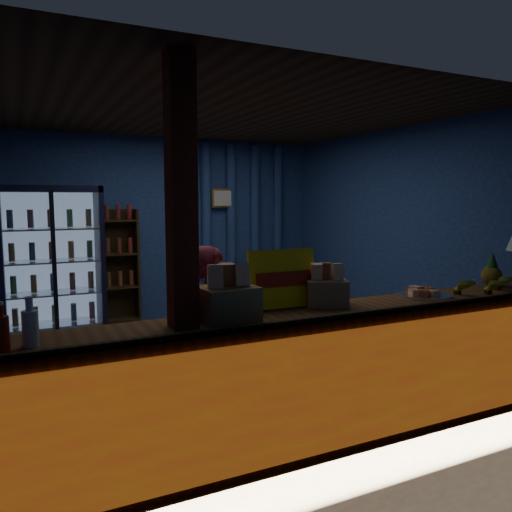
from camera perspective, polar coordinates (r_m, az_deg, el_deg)
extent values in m
plane|color=#515154|center=(5.47, -3.61, -11.99)|extent=(4.60, 4.60, 0.00)
plane|color=navy|center=(7.29, -10.29, 2.98)|extent=(4.60, 0.00, 4.60)
plane|color=navy|center=(3.29, 10.98, -1.21)|extent=(4.60, 0.00, 4.60)
plane|color=navy|center=(6.44, 15.61, 2.40)|extent=(0.00, 4.40, 4.40)
plane|color=#472D19|center=(5.26, -3.82, 15.96)|extent=(4.60, 4.60, 0.00)
cube|color=brown|center=(3.72, 7.85, -13.32)|extent=(4.40, 0.55, 0.95)
cube|color=red|center=(3.50, 10.57, -14.68)|extent=(4.35, 0.02, 0.81)
cube|color=#382811|center=(3.37, 10.55, -6.71)|extent=(4.40, 0.04, 0.04)
cube|color=maroon|center=(3.07, -8.40, -1.69)|extent=(0.16, 0.16, 2.60)
cube|color=black|center=(6.98, -22.39, -0.44)|extent=(1.20, 0.06, 1.90)
cube|color=black|center=(6.70, -27.11, -0.94)|extent=(0.06, 0.60, 1.90)
cube|color=black|center=(6.77, -17.43, -0.45)|extent=(0.06, 0.60, 1.90)
cube|color=black|center=(6.67, -22.58, 7.09)|extent=(1.20, 0.60, 0.08)
cube|color=black|center=(6.88, -21.91, -8.24)|extent=(1.20, 0.60, 0.08)
cube|color=#99B2D8|center=(6.93, -22.37, -0.49)|extent=(1.08, 0.02, 1.74)
cube|color=white|center=(6.43, -22.08, -0.98)|extent=(1.12, 0.02, 1.78)
cube|color=black|center=(6.41, -22.06, -1.00)|extent=(0.05, 0.05, 1.80)
cube|color=silver|center=(6.85, -21.96, -7.18)|extent=(1.08, 0.48, 0.02)
cylinder|color=#B9641A|center=(6.81, -25.81, -6.32)|extent=(0.07, 0.07, 0.22)
cylinder|color=#1A6B26|center=(6.81, -23.91, -6.22)|extent=(0.07, 0.07, 0.22)
cylinder|color=#A36B19|center=(6.82, -22.01, -6.12)|extent=(0.07, 0.07, 0.22)
cylinder|color=navy|center=(6.84, -20.12, -6.01)|extent=(0.07, 0.07, 0.22)
cylinder|color=maroon|center=(6.86, -18.24, -5.90)|extent=(0.07, 0.07, 0.22)
cube|color=silver|center=(6.77, -22.10, -3.89)|extent=(1.08, 0.48, 0.02)
cylinder|color=#1A6B26|center=(6.73, -25.98, -3.00)|extent=(0.07, 0.07, 0.22)
cylinder|color=#A36B19|center=(6.74, -24.06, -2.90)|extent=(0.07, 0.07, 0.22)
cylinder|color=navy|center=(6.75, -22.15, -2.80)|extent=(0.07, 0.07, 0.22)
cylinder|color=maroon|center=(6.76, -20.25, -2.70)|extent=(0.07, 0.07, 0.22)
cylinder|color=#B9641A|center=(6.79, -18.36, -2.59)|extent=(0.07, 0.07, 0.22)
cube|color=silver|center=(6.71, -22.25, -0.52)|extent=(1.08, 0.48, 0.02)
cylinder|color=#A36B19|center=(6.68, -26.15, 0.39)|extent=(0.07, 0.07, 0.22)
cylinder|color=navy|center=(6.69, -24.22, 0.49)|extent=(0.07, 0.07, 0.22)
cylinder|color=maroon|center=(6.70, -22.30, 0.58)|extent=(0.07, 0.07, 0.22)
cylinder|color=#B9641A|center=(6.71, -20.38, 0.67)|extent=(0.07, 0.07, 0.22)
cylinder|color=#1A6B26|center=(6.74, -18.48, 0.77)|extent=(0.07, 0.07, 0.22)
cube|color=silver|center=(6.68, -22.40, 2.89)|extent=(1.08, 0.48, 0.02)
cylinder|color=navy|center=(6.66, -26.32, 3.81)|extent=(0.07, 0.07, 0.22)
cylinder|color=maroon|center=(6.66, -24.38, 3.91)|extent=(0.07, 0.07, 0.22)
cylinder|color=#B9641A|center=(6.67, -22.45, 4.00)|extent=(0.07, 0.07, 0.22)
cylinder|color=#1A6B26|center=(6.69, -20.52, 4.08)|extent=(0.07, 0.07, 0.22)
cylinder|color=#A36B19|center=(6.71, -18.60, 4.17)|extent=(0.07, 0.07, 0.22)
cube|color=#382811|center=(7.13, -15.53, -1.27)|extent=(0.50, 0.02, 1.60)
cube|color=#382811|center=(6.96, -17.23, -1.50)|extent=(0.03, 0.28, 1.60)
cube|color=#382811|center=(7.05, -13.45, -1.29)|extent=(0.03, 0.28, 1.60)
cube|color=#382811|center=(7.13, -15.16, -6.98)|extent=(0.46, 0.26, 0.02)
cube|color=#382811|center=(7.04, -15.27, -3.41)|extent=(0.46, 0.26, 0.02)
cube|color=#382811|center=(6.98, -15.38, 0.23)|extent=(0.46, 0.26, 0.02)
cube|color=#382811|center=(6.95, -15.49, 3.92)|extent=(0.46, 0.26, 0.02)
cylinder|color=navy|center=(7.29, -8.65, 3.01)|extent=(0.14, 0.14, 2.50)
cylinder|color=navy|center=(7.41, -5.69, 3.11)|extent=(0.14, 0.14, 2.50)
cylinder|color=navy|center=(7.56, -2.85, 3.20)|extent=(0.14, 0.14, 2.50)
cylinder|color=navy|center=(7.73, -0.11, 3.28)|extent=(0.14, 0.14, 2.50)
cylinder|color=navy|center=(7.91, 2.50, 3.35)|extent=(0.14, 0.14, 2.50)
cube|color=gold|center=(7.45, -3.81, 6.61)|extent=(0.36, 0.03, 0.28)
cube|color=silver|center=(7.44, -3.75, 6.61)|extent=(0.30, 0.01, 0.22)
imported|color=maroon|center=(3.80, -5.01, -9.37)|extent=(0.60, 0.50, 1.39)
imported|color=#5BB770|center=(7.40, 5.53, -4.49)|extent=(0.93, 0.94, 0.65)
cube|color=#382811|center=(7.17, 0.35, -5.22)|extent=(0.74, 0.66, 0.56)
cylinder|color=#382811|center=(7.11, 0.35, -2.57)|extent=(0.11, 0.11, 0.11)
cube|color=yellow|center=(3.62, 3.10, -2.59)|extent=(0.53, 0.11, 0.42)
cube|color=#AA210B|center=(3.60, 3.25, -2.64)|extent=(0.45, 0.03, 0.11)
cylinder|color=#AA210B|center=(2.87, -27.15, -8.08)|extent=(0.08, 0.08, 0.19)
cylinder|color=silver|center=(2.95, -24.39, -7.57)|extent=(0.08, 0.08, 0.19)
cylinder|color=silver|center=(2.92, -24.51, -5.00)|extent=(0.04, 0.04, 0.08)
cylinder|color=white|center=(2.91, -24.54, -4.40)|extent=(0.04, 0.04, 0.02)
cube|color=olive|center=(3.21, -3.25, -5.54)|extent=(0.37, 0.31, 0.23)
cube|color=orange|center=(3.14, -4.74, -2.32)|extent=(0.10, 0.07, 0.15)
cube|color=#BD6C23|center=(3.17, -3.27, -2.21)|extent=(0.10, 0.07, 0.15)
cube|color=orange|center=(3.21, -1.83, -2.09)|extent=(0.10, 0.07, 0.15)
cube|color=olive|center=(3.74, 7.97, -4.16)|extent=(0.37, 0.34, 0.19)
cube|color=orange|center=(3.70, 6.87, -1.77)|extent=(0.09, 0.08, 0.12)
cube|color=#BD6C23|center=(3.71, 8.01, -1.75)|extent=(0.09, 0.08, 0.12)
cube|color=orange|center=(3.73, 9.14, -1.74)|extent=(0.09, 0.08, 0.12)
cylinder|color=silver|center=(4.27, 18.67, -4.26)|extent=(0.43, 0.43, 0.02)
cube|color=orange|center=(4.33, 19.48, -3.70)|extent=(0.09, 0.06, 0.05)
cube|color=#BD6C23|center=(4.35, 18.70, -3.61)|extent=(0.11, 0.11, 0.05)
cube|color=orange|center=(4.33, 17.91, -3.64)|extent=(0.06, 0.09, 0.05)
cube|color=#BD6C23|center=(4.27, 17.57, -3.76)|extent=(0.11, 0.11, 0.05)
cube|color=orange|center=(4.21, 17.88, -3.91)|extent=(0.09, 0.06, 0.05)
cube|color=#BD6C23|center=(4.19, 18.68, -4.00)|extent=(0.11, 0.11, 0.05)
cube|color=orange|center=(4.21, 19.49, -3.97)|extent=(0.06, 0.09, 0.05)
cube|color=#BD6C23|center=(4.27, 19.81, -3.84)|extent=(0.11, 0.11, 0.05)
sphere|color=olive|center=(4.98, 25.32, -2.03)|extent=(0.18, 0.18, 0.18)
cone|color=#1E5821|center=(4.96, 25.40, -0.32)|extent=(0.10, 0.10, 0.14)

